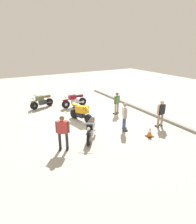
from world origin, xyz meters
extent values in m
plane|color=#ADAAA3|center=(0.00, 0.00, 0.00)|extent=(40.00, 40.00, 0.00)
cube|color=gray|center=(0.00, 4.60, 0.07)|extent=(14.00, 0.30, 0.15)
cylinder|color=black|center=(-4.06, -2.37, 0.30)|extent=(0.32, 0.62, 0.60)
cylinder|color=black|center=(-4.44, -1.08, 0.30)|extent=(0.32, 0.62, 0.60)
cylinder|color=#333333|center=(-4.06, -2.37, 0.30)|extent=(0.23, 0.25, 0.21)
cylinder|color=#333333|center=(-4.44, -1.08, 0.30)|extent=(0.23, 0.25, 0.21)
cube|color=#333333|center=(-4.26, -1.68, 0.40)|extent=(0.43, 0.62, 0.32)
cube|color=#515B38|center=(-4.21, -1.87, 0.80)|extent=(0.46, 0.63, 0.30)
cube|color=#515B38|center=(-4.06, -2.37, 0.63)|extent=(0.28, 0.47, 0.08)
cube|color=brown|center=(-4.33, -1.44, 0.82)|extent=(0.42, 0.65, 0.12)
cube|color=#515B38|center=(-4.42, -1.15, 0.80)|extent=(0.30, 0.37, 0.18)
cylinder|color=#333333|center=(-4.21, -1.25, 0.35)|extent=(0.26, 0.57, 0.16)
cylinder|color=#333333|center=(-4.11, -2.19, 1.05)|extent=(0.68, 0.23, 0.04)
sphere|color=silver|center=(-4.05, -2.40, 0.85)|extent=(0.16, 0.16, 0.16)
cylinder|color=black|center=(0.41, -0.04, 0.30)|extent=(0.62, 0.33, 0.60)
cylinder|color=black|center=(-0.88, -0.43, 0.30)|extent=(0.64, 0.39, 0.60)
cylinder|color=black|center=(0.41, -0.04, 0.30)|extent=(0.25, 0.23, 0.21)
cylinder|color=black|center=(-0.88, -0.43, 0.30)|extent=(0.25, 0.23, 0.21)
cube|color=black|center=(-0.28, -0.25, 0.40)|extent=(0.62, 0.43, 0.32)
cube|color=orange|center=(-0.14, -0.21, 0.80)|extent=(1.05, 0.63, 0.57)
cone|color=orange|center=(0.36, -0.06, 0.95)|extent=(0.44, 0.43, 0.39)
cube|color=black|center=(-0.52, -0.33, 0.87)|extent=(0.65, 0.42, 0.12)
cube|color=orange|center=(-0.81, -0.41, 0.95)|extent=(0.40, 0.31, 0.23)
cylinder|color=black|center=(-0.74, -0.47, 0.77)|extent=(0.40, 0.20, 0.17)
cylinder|color=black|center=(-0.79, -0.32, 0.77)|extent=(0.40, 0.20, 0.17)
cylinder|color=black|center=(0.22, -0.10, 0.97)|extent=(0.24, 0.68, 0.04)
sphere|color=silver|center=(0.43, -0.03, 0.90)|extent=(0.16, 0.16, 0.16)
cylinder|color=black|center=(2.84, -1.28, 0.32)|extent=(0.59, 0.48, 0.64)
cylinder|color=black|center=(1.68, -0.41, 0.32)|extent=(0.59, 0.48, 0.64)
cylinder|color=silver|center=(2.84, -1.28, 0.32)|extent=(0.26, 0.25, 0.22)
cylinder|color=silver|center=(1.68, -0.41, 0.32)|extent=(0.26, 0.25, 0.22)
cube|color=silver|center=(2.22, -0.82, 0.42)|extent=(0.62, 0.56, 0.32)
cube|color=black|center=(2.38, -0.93, 0.82)|extent=(0.64, 0.59, 0.30)
cube|color=black|center=(2.84, -1.28, 0.67)|extent=(0.45, 0.39, 0.08)
cube|color=#4C2D19|center=(2.02, -0.67, 0.84)|extent=(0.64, 0.57, 0.12)
cube|color=black|center=(1.78, -0.49, 0.82)|extent=(0.39, 0.37, 0.18)
cylinder|color=silver|center=(2.00, -0.44, 0.37)|extent=(0.51, 0.42, 0.16)
cylinder|color=silver|center=(2.65, -1.13, 1.07)|extent=(0.45, 0.58, 0.04)
sphere|color=silver|center=(2.82, -1.26, 0.87)|extent=(0.16, 0.16, 0.16)
cylinder|color=black|center=(-3.09, -0.19, 0.32)|extent=(0.14, 0.64, 0.64)
cylinder|color=black|center=(-3.14, 1.25, 0.32)|extent=(0.14, 0.64, 0.64)
cylinder|color=silver|center=(-3.09, -0.19, 0.32)|extent=(0.15, 0.23, 0.22)
cylinder|color=silver|center=(-3.14, 1.25, 0.32)|extent=(0.15, 0.23, 0.22)
cube|color=silver|center=(-3.12, 0.58, 0.42)|extent=(0.30, 0.57, 0.32)
cube|color=maroon|center=(-3.11, 0.38, 0.82)|extent=(0.34, 0.57, 0.30)
cube|color=maroon|center=(-3.09, -0.19, 0.67)|extent=(0.18, 0.45, 0.08)
cube|color=black|center=(-3.13, 0.83, 0.84)|extent=(0.28, 0.61, 0.12)
cube|color=maroon|center=(-3.14, 1.13, 0.82)|extent=(0.23, 0.33, 0.18)
cylinder|color=silver|center=(-2.96, 0.99, 0.37)|extent=(0.13, 0.56, 0.16)
cylinder|color=silver|center=(-3.10, 0.05, 1.07)|extent=(0.70, 0.06, 0.04)
sphere|color=silver|center=(-3.09, -0.17, 0.87)|extent=(0.16, 0.16, 0.16)
cylinder|color=gray|center=(2.99, 3.63, 0.41)|extent=(0.14, 0.14, 0.82)
cube|color=black|center=(2.93, 3.62, 0.04)|extent=(0.27, 0.12, 0.08)
cylinder|color=gray|center=(3.02, 3.31, 0.41)|extent=(0.14, 0.14, 0.82)
cube|color=black|center=(2.96, 3.30, 0.04)|extent=(0.27, 0.12, 0.08)
cube|color=black|center=(3.00, 3.47, 1.11)|extent=(0.26, 0.48, 0.58)
cylinder|color=#D8AD8C|center=(2.98, 3.74, 1.12)|extent=(0.10, 0.10, 0.54)
cylinder|color=#D8AD8C|center=(3.03, 3.19, 1.12)|extent=(0.10, 0.10, 0.54)
sphere|color=#D8AD8C|center=(3.00, 3.47, 1.54)|extent=(0.22, 0.22, 0.22)
cylinder|color=gray|center=(-0.20, 2.64, 0.39)|extent=(0.17, 0.17, 0.78)
cube|color=black|center=(-0.26, 2.62, 0.04)|extent=(0.28, 0.20, 0.08)
cylinder|color=gray|center=(-0.08, 2.36, 0.39)|extent=(0.17, 0.17, 0.78)
cube|color=black|center=(-0.13, 2.34, 0.04)|extent=(0.28, 0.20, 0.08)
cube|color=#4C7F4C|center=(-0.14, 2.50, 1.05)|extent=(0.38, 0.49, 0.55)
cylinder|color=brown|center=(-0.24, 2.74, 1.07)|extent=(0.12, 0.12, 0.52)
cylinder|color=brown|center=(-0.03, 2.26, 1.07)|extent=(0.12, 0.12, 0.52)
sphere|color=brown|center=(-0.14, 2.50, 1.46)|extent=(0.21, 0.21, 0.21)
cylinder|color=#384772|center=(2.46, 1.22, 0.41)|extent=(0.17, 0.17, 0.82)
cube|color=black|center=(2.49, 1.28, 0.04)|extent=(0.21, 0.28, 0.08)
cylinder|color=#384772|center=(2.17, 1.37, 0.41)|extent=(0.17, 0.17, 0.82)
cube|color=black|center=(2.20, 1.42, 0.04)|extent=(0.21, 0.28, 0.08)
cube|color=silver|center=(2.31, 1.30, 1.10)|extent=(0.51, 0.40, 0.58)
cylinder|color=tan|center=(2.56, 1.17, 1.12)|extent=(0.12, 0.12, 0.54)
cylinder|color=tan|center=(2.07, 1.42, 1.12)|extent=(0.12, 0.12, 0.54)
sphere|color=tan|center=(2.31, 1.30, 1.53)|extent=(0.22, 0.22, 0.22)
cylinder|color=#262628|center=(2.52, -2.64, 0.42)|extent=(0.18, 0.18, 0.85)
cube|color=black|center=(2.58, -2.67, 0.04)|extent=(0.28, 0.21, 0.08)
cylinder|color=#262628|center=(2.68, -2.34, 0.42)|extent=(0.18, 0.18, 0.85)
cube|color=black|center=(2.74, -2.37, 0.04)|extent=(0.28, 0.21, 0.08)
cube|color=#B23333|center=(2.60, -2.49, 1.15)|extent=(0.42, 0.52, 0.60)
cylinder|color=brown|center=(2.47, -2.74, 1.16)|extent=(0.12, 0.12, 0.56)
cylinder|color=brown|center=(2.74, -2.24, 1.16)|extent=(0.12, 0.12, 0.56)
sphere|color=brown|center=(2.60, -2.49, 1.59)|extent=(0.23, 0.23, 0.23)
cube|color=black|center=(3.66, 2.01, 0.01)|extent=(0.36, 0.36, 0.03)
cone|color=orange|center=(3.66, 2.01, 0.28)|extent=(0.28, 0.28, 0.50)
cylinder|color=white|center=(3.66, 2.01, 0.32)|extent=(0.19, 0.19, 0.08)
camera|label=1|loc=(10.38, -5.09, 4.79)|focal=30.79mm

